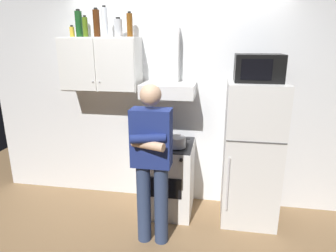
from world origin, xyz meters
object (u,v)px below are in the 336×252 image
(bottle_olive_oil, at_px, (85,27))
(microwave, at_px, (258,68))
(cooking_pot, at_px, (177,142))
(bottle_rum_dark, at_px, (97,23))
(bottle_canister_steel, at_px, (118,28))
(upper_cabinet, at_px, (101,64))
(bottle_spice_jar, at_px, (72,32))
(bottle_vodka_clear, at_px, (105,22))
(refrigerator, at_px, (251,154))
(person_standing, at_px, (152,161))
(stove_oven, at_px, (167,177))
(range_hood, at_px, (169,79))
(bottle_wine_green, at_px, (79,24))
(bottle_beer_brown, at_px, (130,25))

(bottle_olive_oil, bearing_deg, microwave, -2.42)
(microwave, distance_m, cooking_pot, 1.16)
(bottle_olive_oil, xyz_separation_m, bottle_rum_dark, (0.12, 0.04, 0.04))
(cooking_pot, relative_size, bottle_olive_oil, 1.27)
(bottle_canister_steel, bearing_deg, microwave, -4.08)
(upper_cabinet, height_order, bottle_canister_steel, bottle_canister_steel)
(bottle_olive_oil, distance_m, bottle_rum_dark, 0.13)
(bottle_rum_dark, relative_size, bottle_spice_jar, 2.35)
(bottle_vodka_clear, bearing_deg, bottle_olive_oil, -179.80)
(upper_cabinet, relative_size, bottle_canister_steel, 4.30)
(upper_cabinet, xyz_separation_m, refrigerator, (1.75, -0.12, -0.95))
(person_standing, bearing_deg, bottle_rum_dark, 136.46)
(upper_cabinet, bearing_deg, microwave, -3.48)
(stove_oven, height_order, range_hood, range_hood)
(bottle_spice_jar, height_order, bottle_wine_green, bottle_wine_green)
(cooking_pot, bearing_deg, bottle_olive_oil, 168.57)
(bottle_olive_oil, height_order, bottle_canister_steel, bottle_olive_oil)
(cooking_pot, distance_m, bottle_spice_jar, 1.75)
(upper_cabinet, height_order, bottle_beer_brown, bottle_beer_brown)
(microwave, xyz_separation_m, person_standing, (-1.00, -0.62, -0.84))
(person_standing, xyz_separation_m, bottle_beer_brown, (-0.40, 0.76, 1.28))
(range_hood, distance_m, bottle_canister_steel, 0.80)
(person_standing, distance_m, cooking_pot, 0.52)
(microwave, xyz_separation_m, bottle_vodka_clear, (-1.67, 0.08, 0.47))
(upper_cabinet, distance_m, bottle_spice_jar, 0.50)
(refrigerator, height_order, bottle_rum_dark, bottle_rum_dark)
(microwave, xyz_separation_m, bottle_wine_green, (-2.00, 0.13, 0.45))
(person_standing, xyz_separation_m, bottle_olive_oil, (-0.90, 0.70, 1.26))
(person_standing, bearing_deg, bottle_canister_steel, 125.55)
(refrigerator, distance_m, bottle_rum_dark, 2.27)
(bottle_canister_steel, relative_size, bottle_wine_green, 0.70)
(cooking_pot, bearing_deg, range_hood, 117.88)
(refrigerator, bearing_deg, cooking_pot, -171.68)
(microwave, bearing_deg, bottle_vodka_clear, 177.22)
(microwave, bearing_deg, range_hood, 173.54)
(refrigerator, distance_m, bottle_spice_jar, 2.47)
(upper_cabinet, relative_size, bottle_wine_green, 3.00)
(upper_cabinet, relative_size, bottle_rum_dark, 2.90)
(refrigerator, relative_size, bottle_olive_oil, 6.95)
(microwave, bearing_deg, refrigerator, -89.10)
(bottle_canister_steel, bearing_deg, bottle_beer_brown, 12.93)
(stove_oven, bearing_deg, refrigerator, 0.04)
(stove_oven, bearing_deg, bottle_wine_green, 171.90)
(bottle_rum_dark, height_order, bottle_spice_jar, bottle_rum_dark)
(refrigerator, height_order, bottle_spice_jar, bottle_spice_jar)
(stove_oven, distance_m, person_standing, 0.77)
(microwave, height_order, cooking_pot, microwave)
(person_standing, bearing_deg, bottle_vodka_clear, 133.40)
(refrigerator, xyz_separation_m, bottle_beer_brown, (-1.40, 0.16, 1.38))
(refrigerator, xyz_separation_m, cooking_pot, (-0.82, -0.12, 0.13))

